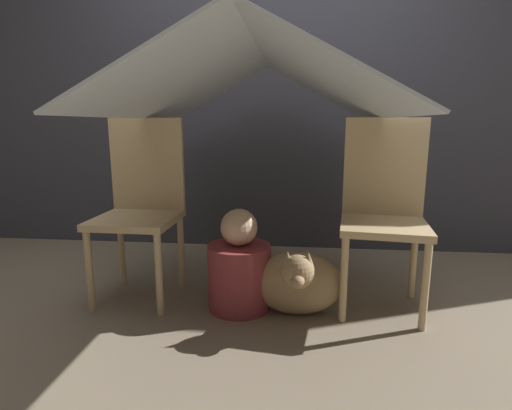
{
  "coord_description": "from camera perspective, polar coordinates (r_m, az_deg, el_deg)",
  "views": [
    {
      "loc": [
        0.21,
        -1.9,
        0.96
      ],
      "look_at": [
        0.0,
        0.12,
        0.54
      ],
      "focal_mm": 28.0,
      "sensor_mm": 36.0,
      "label": 1
    }
  ],
  "objects": [
    {
      "name": "ground_plane",
      "position": [
        2.14,
        -0.33,
        -15.11
      ],
      "size": [
        8.8,
        8.8,
        0.0
      ],
      "primitive_type": "plane",
      "color": "gray"
    },
    {
      "name": "sheet_canopy",
      "position": [
        2.03,
        0.0,
        17.44
      ],
      "size": [
        1.31,
        1.52,
        0.36
      ],
      "color": "silver"
    },
    {
      "name": "person_front",
      "position": [
        2.11,
        -2.39,
        -9.11
      ],
      "size": [
        0.33,
        0.33,
        0.53
      ],
      "color": "maroon",
      "rests_on": "ground_plane"
    },
    {
      "name": "wall_back",
      "position": [
        3.09,
        2.12,
        16.93
      ],
      "size": [
        7.0,
        0.05,
        2.5
      ],
      "color": "#3D3D47",
      "rests_on": "ground_plane"
    },
    {
      "name": "chair_left",
      "position": [
        2.31,
        -16.05,
        0.55
      ],
      "size": [
        0.43,
        0.43,
        0.99
      ],
      "rotation": [
        0.0,
        0.0,
        -0.02
      ],
      "color": "#D1B27F",
      "rests_on": "ground_plane"
    },
    {
      "name": "chair_right",
      "position": [
        2.19,
        17.77,
        -0.13
      ],
      "size": [
        0.48,
        0.48,
        0.99
      ],
      "rotation": [
        0.0,
        0.0,
        -0.13
      ],
      "color": "#D1B27F",
      "rests_on": "ground_plane"
    },
    {
      "name": "dog",
      "position": [
        2.04,
        5.9,
        -10.87
      ],
      "size": [
        0.46,
        0.38,
        0.39
      ],
      "color": "#9E7F56",
      "rests_on": "ground_plane"
    }
  ]
}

